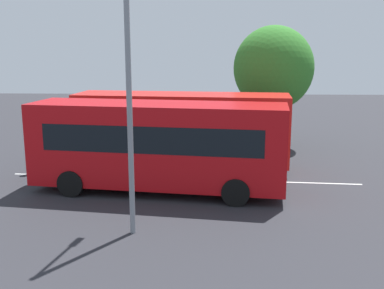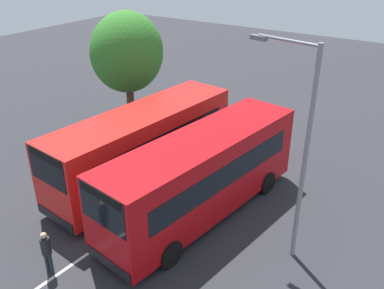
# 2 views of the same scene
# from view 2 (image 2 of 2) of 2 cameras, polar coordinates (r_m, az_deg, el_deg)

# --- Properties ---
(ground_plane) EXTENTS (71.01, 71.01, 0.00)m
(ground_plane) POSITION_cam_2_polar(r_m,az_deg,el_deg) (18.49, -1.79, -6.42)
(ground_plane) COLOR #2B2B30
(bus_far_left) EXTENTS (9.72, 3.35, 3.39)m
(bus_far_left) POSITION_cam_2_polar(r_m,az_deg,el_deg) (18.48, -6.77, 0.01)
(bus_far_left) COLOR red
(bus_far_left) RESTS_ON ground
(bus_center_left) EXTENTS (9.76, 3.66, 3.39)m
(bus_center_left) POSITION_cam_2_polar(r_m,az_deg,el_deg) (16.14, 1.35, -4.01)
(bus_center_left) COLOR #B70C11
(bus_center_left) RESTS_ON ground
(pedestrian) EXTENTS (0.38, 0.38, 1.65)m
(pedestrian) POSITION_cam_2_polar(r_m,az_deg,el_deg) (14.70, -19.42, -13.47)
(pedestrian) COLOR #232833
(pedestrian) RESTS_ON ground
(street_lamp) EXTENTS (0.63, 2.43, 7.48)m
(street_lamp) POSITION_cam_2_polar(r_m,az_deg,el_deg) (13.37, 14.66, 0.20)
(street_lamp) COLOR gray
(street_lamp) RESTS_ON ground
(depot_tree) EXTENTS (4.33, 3.89, 6.59)m
(depot_tree) POSITION_cam_2_polar(r_m,az_deg,el_deg) (24.06, -8.93, 12.40)
(depot_tree) COLOR #4C3823
(depot_tree) RESTS_ON ground
(lane_stripe_outer_left) EXTENTS (14.66, 1.14, 0.01)m
(lane_stripe_outer_left) POSITION_cam_2_polar(r_m,az_deg,el_deg) (18.49, -1.79, -6.41)
(lane_stripe_outer_left) COLOR silver
(lane_stripe_outer_left) RESTS_ON ground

